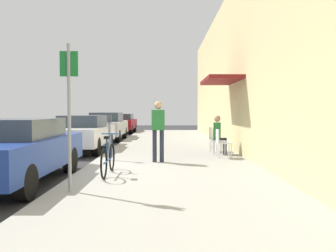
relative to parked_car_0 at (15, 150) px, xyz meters
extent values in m
plane|color=#2D2D30|center=(1.10, 1.01, -0.73)|extent=(60.00, 60.00, 0.00)
cube|color=#9E9B93|center=(3.35, 3.01, -0.67)|extent=(4.50, 32.00, 0.12)
cube|color=beige|center=(5.75, 3.01, 2.35)|extent=(0.30, 32.00, 6.15)
cube|color=maroon|center=(5.05, 4.53, 1.87)|extent=(1.10, 2.80, 0.12)
cube|color=navy|center=(0.00, -0.03, -0.08)|extent=(1.80, 4.40, 0.65)
cube|color=#333D47|center=(0.00, 0.12, 0.45)|extent=(1.48, 2.11, 0.41)
cylinder|color=black|center=(0.79, 1.34, -0.41)|extent=(0.22, 0.64, 0.64)
cylinder|color=black|center=(-0.79, 1.34, -0.41)|extent=(0.22, 0.64, 0.64)
cylinder|color=black|center=(0.79, -1.39, -0.41)|extent=(0.22, 0.64, 0.64)
cube|color=silver|center=(0.00, 5.91, -0.09)|extent=(1.80, 4.40, 0.63)
cube|color=#333D47|center=(0.00, 6.06, 0.44)|extent=(1.48, 2.11, 0.44)
cylinder|color=black|center=(0.79, 7.27, -0.41)|extent=(0.22, 0.64, 0.64)
cylinder|color=black|center=(-0.79, 7.27, -0.41)|extent=(0.22, 0.64, 0.64)
cylinder|color=black|center=(0.79, 4.54, -0.41)|extent=(0.22, 0.64, 0.64)
cylinder|color=black|center=(-0.79, 4.54, -0.41)|extent=(0.22, 0.64, 0.64)
cube|color=#B7B7BC|center=(0.00, 11.15, -0.06)|extent=(1.80, 4.40, 0.69)
cube|color=#333D47|center=(0.00, 11.30, 0.52)|extent=(1.48, 2.11, 0.48)
cylinder|color=black|center=(0.79, 12.52, -0.41)|extent=(0.22, 0.64, 0.64)
cylinder|color=black|center=(-0.79, 12.52, -0.41)|extent=(0.22, 0.64, 0.64)
cylinder|color=black|center=(0.79, 9.79, -0.41)|extent=(0.22, 0.64, 0.64)
cylinder|color=black|center=(-0.79, 9.79, -0.41)|extent=(0.22, 0.64, 0.64)
cube|color=maroon|center=(0.00, 17.49, -0.09)|extent=(1.80, 4.40, 0.64)
cube|color=#333D47|center=(0.00, 17.64, 0.44)|extent=(1.48, 2.11, 0.41)
cylinder|color=black|center=(0.79, 18.86, -0.41)|extent=(0.22, 0.64, 0.64)
cylinder|color=black|center=(-0.79, 18.86, -0.41)|extent=(0.22, 0.64, 0.64)
cylinder|color=black|center=(0.79, 16.13, -0.41)|extent=(0.22, 0.64, 0.64)
cylinder|color=black|center=(-0.79, 16.13, -0.41)|extent=(0.22, 0.64, 0.64)
cylinder|color=slate|center=(1.55, 2.75, -0.06)|extent=(0.07, 0.07, 1.10)
cube|color=#383D42|center=(1.55, 2.75, 0.60)|extent=(0.12, 0.10, 0.22)
cylinder|color=gray|center=(1.50, -1.20, 0.69)|extent=(0.06, 0.06, 2.60)
cube|color=#19722D|center=(1.50, -1.18, 1.64)|extent=(0.32, 0.02, 0.44)
torus|color=black|center=(1.91, 0.93, -0.28)|extent=(0.04, 0.66, 0.66)
torus|color=black|center=(1.91, -0.12, -0.28)|extent=(0.04, 0.66, 0.66)
cylinder|color=#1E4C8C|center=(1.91, 0.40, -0.28)|extent=(0.04, 1.05, 0.04)
cylinder|color=#1E4C8C|center=(1.91, 0.25, -0.03)|extent=(0.04, 0.04, 0.50)
cube|color=black|center=(1.91, 0.25, 0.24)|extent=(0.10, 0.20, 0.06)
cylinder|color=#1E4C8C|center=(1.91, 0.88, 0.00)|extent=(0.03, 0.03, 0.56)
cylinder|color=#1E4C8C|center=(1.91, 0.88, 0.28)|extent=(0.46, 0.03, 0.03)
cylinder|color=silver|center=(5.16, 3.41, -0.38)|extent=(0.04, 0.04, 0.45)
cylinder|color=silver|center=(5.17, 3.03, -0.38)|extent=(0.04, 0.04, 0.45)
cylinder|color=silver|center=(4.78, 3.41, -0.38)|extent=(0.04, 0.04, 0.45)
cylinder|color=silver|center=(4.79, 3.03, -0.38)|extent=(0.04, 0.04, 0.45)
cube|color=silver|center=(4.97, 3.22, -0.14)|extent=(0.45, 0.45, 0.03)
cube|color=silver|center=(4.77, 3.22, 0.06)|extent=(0.04, 0.44, 0.40)
cylinder|color=silver|center=(5.20, 4.26, -0.38)|extent=(0.04, 0.04, 0.45)
cylinder|color=silver|center=(5.12, 3.89, -0.38)|extent=(0.04, 0.04, 0.45)
cylinder|color=silver|center=(4.83, 4.34, -0.38)|extent=(0.04, 0.04, 0.45)
cylinder|color=silver|center=(4.75, 3.97, -0.38)|extent=(0.04, 0.04, 0.45)
cube|color=silver|center=(4.97, 4.12, -0.14)|extent=(0.53, 0.53, 0.03)
cube|color=silver|center=(4.77, 4.16, 0.06)|extent=(0.13, 0.44, 0.40)
cylinder|color=#232838|center=(5.17, 4.17, -0.37)|extent=(0.11, 0.11, 0.47)
cylinder|color=#232838|center=(5.04, 4.20, -0.14)|extent=(0.38, 0.22, 0.14)
cylinder|color=#232838|center=(5.13, 3.98, -0.37)|extent=(0.11, 0.11, 0.47)
cylinder|color=#232838|center=(5.00, 4.01, -0.14)|extent=(0.38, 0.22, 0.14)
cube|color=#267233|center=(4.90, 4.13, 0.16)|extent=(0.29, 0.40, 0.56)
sphere|color=tan|center=(4.90, 4.13, 0.57)|extent=(0.22, 0.22, 0.22)
cylinder|color=silver|center=(5.21, 4.99, -0.38)|extent=(0.04, 0.04, 0.45)
cylinder|color=silver|center=(5.10, 4.62, -0.38)|extent=(0.04, 0.04, 0.45)
cylinder|color=silver|center=(4.85, 5.09, -0.38)|extent=(0.04, 0.04, 0.45)
cylinder|color=silver|center=(4.74, 4.73, -0.38)|extent=(0.04, 0.04, 0.45)
cube|color=silver|center=(4.97, 4.86, -0.14)|extent=(0.55, 0.55, 0.03)
cube|color=silver|center=(4.78, 4.92, 0.06)|extent=(0.15, 0.43, 0.40)
cylinder|color=#232838|center=(2.88, 2.32, -0.16)|extent=(0.12, 0.12, 0.90)
cylinder|color=#232838|center=(3.08, 2.32, -0.16)|extent=(0.12, 0.12, 0.90)
cube|color=#267233|center=(2.98, 2.32, 0.57)|extent=(0.36, 0.22, 0.56)
sphere|color=tan|center=(2.98, 2.32, 0.98)|extent=(0.22, 0.22, 0.22)
camera|label=1|loc=(3.20, -7.23, 0.81)|focal=36.71mm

